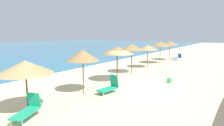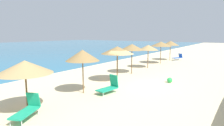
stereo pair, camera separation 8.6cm
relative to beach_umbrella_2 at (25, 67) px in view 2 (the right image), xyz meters
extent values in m
plane|color=beige|center=(7.64, -1.40, -2.21)|extent=(160.00, 160.00, 0.00)
cylinder|color=brown|center=(0.00, 0.00, -1.19)|extent=(0.08, 0.08, 2.06)
cone|color=tan|center=(0.00, 0.00, 0.00)|extent=(2.57, 2.57, 0.62)
cylinder|color=brown|center=(3.78, -0.12, -1.10)|extent=(0.07, 0.07, 2.24)
cone|color=olive|center=(3.78, -0.12, 0.22)|extent=(2.12, 2.12, 0.69)
cylinder|color=brown|center=(7.47, -0.30, -1.03)|extent=(0.10, 0.10, 2.37)
cone|color=olive|center=(7.47, -0.30, 0.30)|extent=(2.51, 2.51, 0.58)
cylinder|color=brown|center=(10.94, 0.31, -1.02)|extent=(0.08, 0.08, 2.40)
cone|color=olive|center=(10.94, 0.31, 0.32)|extent=(2.31, 2.31, 0.57)
cylinder|color=brown|center=(14.72, 0.34, -1.14)|extent=(0.09, 0.09, 2.15)
cone|color=tan|center=(14.72, 0.34, 0.07)|extent=(2.24, 2.24, 0.57)
cylinder|color=brown|center=(18.60, 0.35, -1.04)|extent=(0.07, 0.07, 2.35)
cone|color=olive|center=(18.60, 0.35, 0.29)|extent=(2.64, 2.64, 0.59)
cylinder|color=brown|center=(22.43, 0.37, -1.06)|extent=(0.08, 0.08, 2.30)
cone|color=olive|center=(22.43, 0.37, 0.25)|extent=(2.34, 2.34, 0.62)
cube|color=#199972|center=(4.56, -1.41, -1.93)|extent=(1.50, 0.85, 0.07)
cube|color=#199972|center=(5.23, -1.51, -1.51)|extent=(0.28, 0.67, 0.84)
cylinder|color=silver|center=(4.01, -1.05, -2.09)|extent=(0.04, 0.04, 0.25)
cylinder|color=silver|center=(3.93, -1.60, -2.09)|extent=(0.04, 0.04, 0.25)
cylinder|color=silver|center=(5.20, -1.22, -2.09)|extent=(0.04, 0.04, 0.25)
cylinder|color=silver|center=(5.12, -1.77, -2.09)|extent=(0.04, 0.04, 0.25)
cube|color=blue|center=(23.07, -0.46, -1.88)|extent=(1.60, 1.22, 0.07)
cube|color=blue|center=(23.69, -0.77, -1.58)|extent=(0.47, 0.65, 0.60)
cylinder|color=silver|center=(22.63, 0.06, -2.06)|extent=(0.04, 0.04, 0.30)
cylinder|color=silver|center=(22.40, -0.41, -2.06)|extent=(0.04, 0.04, 0.30)
cylinder|color=silver|center=(23.75, -0.50, -2.06)|extent=(0.04, 0.04, 0.30)
cylinder|color=silver|center=(23.51, -0.97, -2.06)|extent=(0.04, 0.04, 0.30)
cube|color=#199972|center=(-0.58, -0.71, -1.87)|extent=(1.60, 1.18, 0.07)
cube|color=#199972|center=(0.06, -0.42, -1.52)|extent=(0.46, 0.66, 0.71)
cylinder|color=silver|center=(-1.26, -0.74, -2.06)|extent=(0.04, 0.04, 0.30)
cylinder|color=silver|center=(-1.04, -1.22, -2.06)|extent=(0.04, 0.04, 0.30)
cylinder|color=silver|center=(-0.12, -0.21, -2.06)|extent=(0.04, 0.04, 0.30)
cylinder|color=silver|center=(0.11, -0.69, -2.06)|extent=(0.04, 0.04, 0.30)
sphere|color=green|center=(9.58, -3.80, -2.01)|extent=(0.40, 0.40, 0.40)
camera|label=1|loc=(-5.10, -8.33, 1.53)|focal=31.10mm
camera|label=2|loc=(-5.05, -8.40, 1.53)|focal=31.10mm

